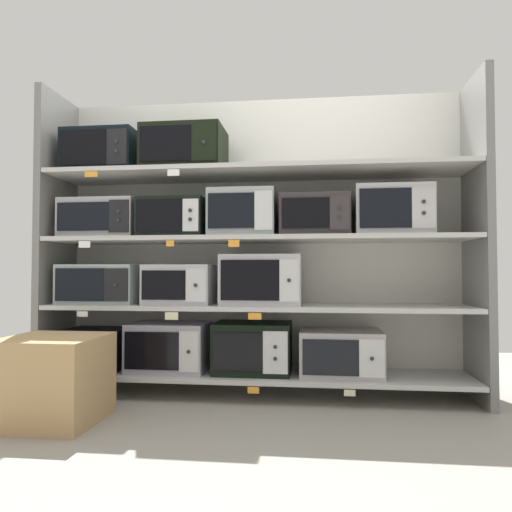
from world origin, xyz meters
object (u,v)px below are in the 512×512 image
object	(u,v)px
microwave_7	(104,219)
microwave_11	(392,211)
microwave_2	(253,348)
microwave_13	(185,150)
microwave_3	(341,352)
microwave_9	(244,214)
microwave_6	(262,280)
microwave_4	(103,284)
microwave_8	(176,219)
microwave_10	(315,217)
microwave_5	(181,284)
microwave_1	(169,347)
microwave_12	(103,153)
shipping_carton	(53,379)
microwave_0	(95,349)

from	to	relation	value
microwave_7	microwave_11	size ratio (longest dim) A/B	1.09
microwave_2	microwave_13	distance (m)	1.44
microwave_3	microwave_9	bearing A→B (deg)	179.99
microwave_9	microwave_6	bearing A→B (deg)	-0.10
microwave_4	microwave_8	world-z (taller)	microwave_8
microwave_10	microwave_6	bearing A→B (deg)	-179.97
microwave_4	microwave_10	xyz separation A→B (m)	(1.48, 0.00, 0.46)
microwave_5	microwave_11	size ratio (longest dim) A/B	0.93
microwave_3	microwave_1	bearing A→B (deg)	180.00
microwave_2	microwave_5	bearing A→B (deg)	179.99
microwave_8	microwave_12	xyz separation A→B (m)	(-0.53, 0.00, 0.48)
shipping_carton	microwave_2	bearing A→B (deg)	34.30
microwave_5	microwave_2	bearing A→B (deg)	-0.01
microwave_5	microwave_7	world-z (taller)	microwave_7
microwave_0	shipping_carton	distance (m)	0.71
microwave_0	microwave_1	xyz separation A→B (m)	(0.54, 0.00, 0.03)
microwave_12	microwave_4	bearing A→B (deg)	0.10
microwave_1	microwave_12	xyz separation A→B (m)	(-0.49, -0.00, 1.36)
microwave_0	microwave_8	bearing A→B (deg)	-0.02
shipping_carton	microwave_6	bearing A→B (deg)	32.77
microwave_1	shipping_carton	size ratio (longest dim) A/B	1.02
microwave_7	microwave_8	size ratio (longest dim) A/B	1.20
microwave_10	microwave_1	bearing A→B (deg)	-179.99
microwave_8	shipping_carton	world-z (taller)	microwave_8
microwave_8	microwave_12	size ratio (longest dim) A/B	0.87
microwave_0	microwave_3	distance (m)	1.70
microwave_7	microwave_2	bearing A→B (deg)	-0.00
microwave_3	microwave_6	bearing A→B (deg)	-179.99
microwave_2	microwave_11	size ratio (longest dim) A/B	1.05
microwave_0	microwave_5	distance (m)	0.77
microwave_12	shipping_carton	size ratio (longest dim) A/B	0.98
microwave_13	shipping_carton	bearing A→B (deg)	-128.18
microwave_12	microwave_9	bearing A→B (deg)	0.02
microwave_7	shipping_carton	distance (m)	1.19
microwave_6	microwave_11	distance (m)	0.97
microwave_5	microwave_13	size ratio (longest dim) A/B	0.83
microwave_0	microwave_12	xyz separation A→B (m)	(0.04, -0.00, 1.38)
microwave_10	shipping_carton	size ratio (longest dim) A/B	0.87
microwave_1	microwave_9	size ratio (longest dim) A/B	1.19
microwave_6	microwave_9	xyz separation A→B (m)	(-0.12, 0.00, 0.45)
microwave_10	microwave_7	bearing A→B (deg)	180.00
microwave_1	microwave_7	xyz separation A→B (m)	(-0.48, 0.00, 0.88)
microwave_11	microwave_10	bearing A→B (deg)	179.98
microwave_10	shipping_carton	distance (m)	1.88
microwave_11	microwave_4	bearing A→B (deg)	-180.00
microwave_9	shipping_carton	distance (m)	1.55
microwave_0	microwave_11	bearing A→B (deg)	0.00
microwave_1	microwave_2	distance (m)	0.58
microwave_8	microwave_7	bearing A→B (deg)	179.95
microwave_5	microwave_4	bearing A→B (deg)	-179.96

